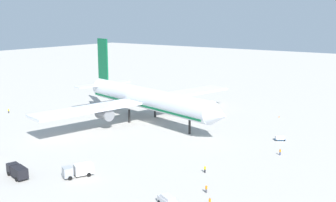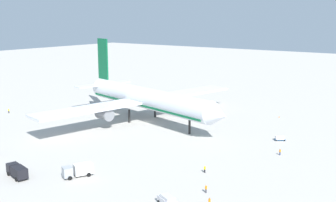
# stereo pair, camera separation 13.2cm
# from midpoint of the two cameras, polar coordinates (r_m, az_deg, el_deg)

# --- Properties ---
(ground_plane) EXTENTS (600.00, 600.00, 0.00)m
(ground_plane) POSITION_cam_midpoint_polar(r_m,az_deg,el_deg) (136.95, -2.84, -2.82)
(ground_plane) COLOR #ADA8A0
(airliner) EXTENTS (68.63, 76.30, 26.17)m
(airliner) POSITION_cam_midpoint_polar(r_m,az_deg,el_deg) (136.20, -3.20, 0.38)
(airliner) COLOR silver
(airliner) RESTS_ON ground
(service_truck_1) EXTENTS (4.82, 6.75, 2.73)m
(service_truck_1) POSITION_cam_midpoint_polar(r_m,az_deg,el_deg) (92.55, -12.29, -9.27)
(service_truck_1) COLOR #999EA5
(service_truck_1) RESTS_ON ground
(service_truck_2) EXTENTS (7.04, 3.65, 2.60)m
(service_truck_2) POSITION_cam_midpoint_polar(r_m,az_deg,el_deg) (95.76, -20.12, -9.05)
(service_truck_2) COLOR black
(service_truck_2) RESTS_ON ground
(service_van) EXTENTS (4.83, 3.52, 1.97)m
(service_van) POSITION_cam_midpoint_polar(r_m,az_deg,el_deg) (77.84, -0.13, -13.53)
(service_van) COLOR silver
(service_van) RESTS_ON ground
(baggage_cart_0) EXTENTS (3.38, 2.79, 1.23)m
(baggage_cart_0) POSITION_cam_midpoint_polar(r_m,az_deg,el_deg) (120.16, 15.17, -4.95)
(baggage_cart_0) COLOR #26598C
(baggage_cart_0) RESTS_ON ground
(ground_worker_0) EXTENTS (0.53, 0.53, 1.62)m
(ground_worker_0) POSITION_cam_midpoint_polar(r_m,az_deg,el_deg) (107.75, 15.18, -6.80)
(ground_worker_0) COLOR navy
(ground_worker_0) RESTS_ON ground
(ground_worker_1) EXTENTS (0.46, 0.46, 1.65)m
(ground_worker_1) POSITION_cam_midpoint_polar(r_m,az_deg,el_deg) (158.84, -21.17, -1.28)
(ground_worker_1) COLOR black
(ground_worker_1) RESTS_ON ground
(ground_worker_2) EXTENTS (0.42, 0.42, 1.68)m
(ground_worker_2) POSITION_cam_midpoint_polar(r_m,az_deg,el_deg) (83.28, 5.26, -11.97)
(ground_worker_2) COLOR #3F3F47
(ground_worker_2) RESTS_ON ground
(ground_worker_3) EXTENTS (0.47, 0.47, 1.72)m
(ground_worker_3) POSITION_cam_midpoint_polar(r_m,az_deg,el_deg) (77.87, 5.74, -13.70)
(ground_worker_3) COLOR navy
(ground_worker_3) RESTS_ON ground
(ground_worker_4) EXTENTS (0.56, 0.56, 1.66)m
(ground_worker_4) POSITION_cam_midpoint_polar(r_m,az_deg,el_deg) (93.20, 5.08, -9.34)
(ground_worker_4) COLOR black
(ground_worker_4) RESTS_ON ground
(traffic_cone_1) EXTENTS (0.36, 0.36, 0.55)m
(traffic_cone_1) POSITION_cam_midpoint_polar(r_m,az_deg,el_deg) (147.07, 15.06, -2.09)
(traffic_cone_1) COLOR orange
(traffic_cone_1) RESTS_ON ground
(traffic_cone_2) EXTENTS (0.36, 0.36, 0.55)m
(traffic_cone_2) POSITION_cam_midpoint_polar(r_m,az_deg,el_deg) (98.87, -12.25, -8.67)
(traffic_cone_2) COLOR orange
(traffic_cone_2) RESTS_ON ground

